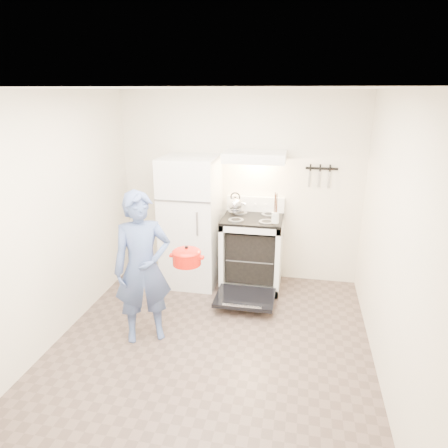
{
  "coord_description": "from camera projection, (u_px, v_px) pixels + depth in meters",
  "views": [
    {
      "loc": [
        0.8,
        -3.33,
        2.49
      ],
      "look_at": [
        -0.05,
        1.0,
        1.0
      ],
      "focal_mm": 32.0,
      "sensor_mm": 36.0,
      "label": 1
    }
  ],
  "objects": [
    {
      "name": "dutch_oven",
      "position": [
        187.0,
        258.0,
        4.19
      ],
      "size": [
        0.37,
        0.3,
        0.24
      ],
      "primitive_type": null,
      "color": "red",
      "rests_on": "person"
    },
    {
      "name": "pizza_stone",
      "position": [
        257.0,
        254.0,
        5.2
      ],
      "size": [
        0.3,
        0.3,
        0.02
      ],
      "primitive_type": "cylinder",
      "color": "#927454",
      "rests_on": "oven_rack"
    },
    {
      "name": "cooktop",
      "position": [
        253.0,
        219.0,
        5.07
      ],
      "size": [
        0.76,
        0.65,
        0.03
      ],
      "primitive_type": "cube",
      "color": "black",
      "rests_on": "stove_body"
    },
    {
      "name": "utensil_jar",
      "position": [
        275.0,
        218.0,
        4.75
      ],
      "size": [
        0.09,
        0.09,
        0.13
      ],
      "primitive_type": "cylinder",
      "rotation": [
        0.0,
        0.0,
        -0.05
      ],
      "color": "silver",
      "rests_on": "cooktop"
    },
    {
      "name": "tea_kettle",
      "position": [
        235.0,
        203.0,
        5.17
      ],
      "size": [
        0.24,
        0.2,
        0.29
      ],
      "primitive_type": null,
      "color": "#BABABF",
      "rests_on": "cooktop"
    },
    {
      "name": "person",
      "position": [
        143.0,
        268.0,
        4.0
      ],
      "size": [
        0.69,
        0.6,
        1.58
      ],
      "primitive_type": "imported",
      "rotation": [
        0.0,
        0.0,
        0.47
      ],
      "color": "#344C77",
      "rests_on": "floor"
    },
    {
      "name": "floor",
      "position": [
        210.0,
        349.0,
        4.04
      ],
      "size": [
        3.6,
        3.6,
        0.0
      ],
      "primitive_type": "plane",
      "color": "brown",
      "rests_on": "ground"
    },
    {
      "name": "oven_rack",
      "position": [
        252.0,
        254.0,
        5.23
      ],
      "size": [
        0.6,
        0.52,
        0.01
      ],
      "primitive_type": "cube",
      "color": "gray",
      "rests_on": "stove_body"
    },
    {
      "name": "oven_door",
      "position": [
        245.0,
        298.0,
        4.78
      ],
      "size": [
        0.7,
        0.54,
        0.04
      ],
      "primitive_type": "cube",
      "color": "black",
      "rests_on": "floor"
    },
    {
      "name": "range_hood",
      "position": [
        255.0,
        157.0,
        4.89
      ],
      "size": [
        0.76,
        0.5,
        0.12
      ],
      "primitive_type": "cube",
      "color": "white",
      "rests_on": "back_wall"
    },
    {
      "name": "stove_body",
      "position": [
        252.0,
        253.0,
        5.22
      ],
      "size": [
        0.76,
        0.65,
        0.92
      ],
      "primitive_type": "cube",
      "color": "white",
      "rests_on": "floor"
    },
    {
      "name": "refrigerator",
      "position": [
        191.0,
        222.0,
        5.22
      ],
      "size": [
        0.7,
        0.7,
        1.7
      ],
      "primitive_type": "cube",
      "color": "white",
      "rests_on": "floor"
    },
    {
      "name": "back_wall",
      "position": [
        239.0,
        188.0,
        5.32
      ],
      "size": [
        3.2,
        0.02,
        2.5
      ],
      "primitive_type": "cube",
      "color": "beige",
      "rests_on": "ground"
    },
    {
      "name": "knife_strip",
      "position": [
        322.0,
        168.0,
        5.01
      ],
      "size": [
        0.4,
        0.02,
        0.03
      ],
      "primitive_type": "cube",
      "color": "black",
      "rests_on": "back_wall"
    },
    {
      "name": "backsplash",
      "position": [
        256.0,
        204.0,
        5.3
      ],
      "size": [
        0.76,
        0.07,
        0.2
      ],
      "primitive_type": "cube",
      "color": "white",
      "rests_on": "cooktop"
    }
  ]
}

